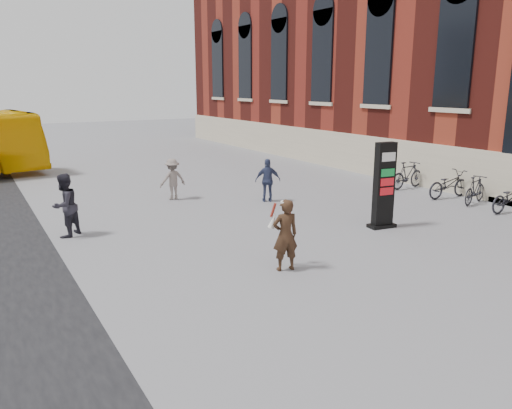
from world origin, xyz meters
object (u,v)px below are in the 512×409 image
bike_7 (408,175)px  bike_4 (511,197)px  pedestrian_b (173,179)px  bike_6 (449,184)px  pedestrian_c (268,180)px  pedestrian_a (65,206)px  info_pylon (384,186)px  woman (285,234)px  bike_5 (475,190)px

bike_7 → bike_4: bearing=175.8°
pedestrian_b → bike_6: pedestrian_b is taller
pedestrian_b → bike_4: size_ratio=0.80×
pedestrian_c → pedestrian_a: bearing=32.1°
pedestrian_a → bike_7: (13.13, -0.07, -0.33)m
pedestrian_c → bike_6: 6.74m
pedestrian_a → info_pylon: bearing=114.5°
woman → bike_7: 10.67m
pedestrian_c → bike_4: 8.11m
bike_4 → bike_6: bearing=0.3°
info_pylon → bike_4: 5.08m
woman → bike_5: 9.57m
pedestrian_b → bike_7: size_ratio=0.82×
pedestrian_c → bike_7: 6.16m
info_pylon → bike_5: bearing=13.4°
pedestrian_b → bike_5: size_ratio=0.90×
pedestrian_c → bike_6: pedestrian_c is taller
info_pylon → bike_7: 6.22m
pedestrian_b → pedestrian_c: (2.81, -2.06, 0.02)m
bike_5 → pedestrian_a: bearing=60.9°
woman → pedestrian_a: bearing=-43.3°
pedestrian_b → pedestrian_c: 3.48m
info_pylon → bike_5: info_pylon is taller
pedestrian_a → bike_5: bearing=125.5°
pedestrian_b → pedestrian_c: bearing=141.9°
pedestrian_b → bike_4: 11.58m
pedestrian_b → bike_6: bearing=149.1°
bike_6 → pedestrian_a: bearing=83.5°
pedestrian_b → bike_7: 9.38m
bike_4 → bike_7: bike_7 is taller
woman → bike_4: (9.35, 0.67, -0.35)m
woman → pedestrian_b: woman is taller
pedestrian_c → bike_7: bearing=-162.9°
info_pylon → bike_4: size_ratio=1.34×
pedestrian_c → pedestrian_b: bearing=-10.8°
woman → bike_7: (9.35, 5.13, -0.29)m
bike_7 → pedestrian_b: bearing=67.5°
woman → bike_6: (9.35, 3.13, -0.33)m
pedestrian_a → bike_4: size_ratio=0.94×
bike_5 → bike_4: bearing=164.5°
info_pylon → bike_6: size_ratio=1.29×
bike_4 → woman: bearing=94.4°
bike_6 → pedestrian_b: bearing=63.3°
pedestrian_a → pedestrian_c: size_ratio=1.14×
info_pylon → pedestrian_a: (-8.17, 3.75, -0.37)m
pedestrian_a → bike_4: (13.13, -4.53, -0.39)m
bike_6 → woman: bearing=110.9°
bike_4 → bike_5: size_ratio=1.12×
pedestrian_a → bike_6: 13.30m
bike_7 → bike_6: bearing=175.8°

